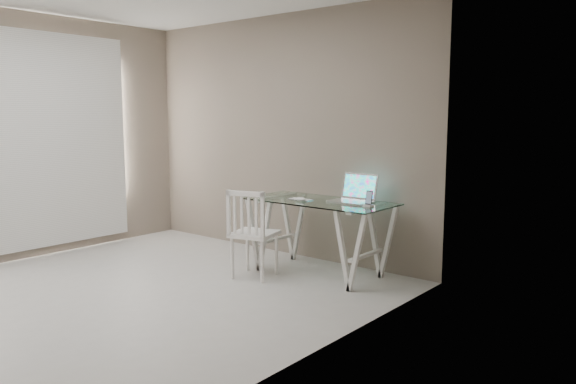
% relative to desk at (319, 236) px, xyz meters
% --- Properties ---
extents(room, '(4.50, 4.52, 2.71)m').
position_rel_desk_xyz_m(room, '(-0.97, -1.75, 1.33)').
color(room, '#A9A7A2').
rests_on(room, ground).
extents(desk, '(1.50, 0.70, 0.75)m').
position_rel_desk_xyz_m(desk, '(0.00, 0.00, 0.00)').
color(desk, silver).
rests_on(desk, ground).
extents(chair, '(0.50, 0.50, 0.88)m').
position_rel_desk_xyz_m(chair, '(-0.41, -0.54, 0.10)').
color(chair, white).
rests_on(chair, ground).
extents(laptop, '(0.39, 0.33, 0.27)m').
position_rel_desk_xyz_m(laptop, '(0.31, 0.16, 0.43)').
color(laptop, silver).
rests_on(laptop, desk).
extents(keyboard, '(0.25, 0.11, 0.01)m').
position_rel_desk_xyz_m(keyboard, '(-0.17, -0.08, 0.37)').
color(keyboard, silver).
rests_on(keyboard, desk).
extents(mouse, '(0.12, 0.07, 0.04)m').
position_rel_desk_xyz_m(mouse, '(-0.12, -0.15, 0.38)').
color(mouse, silver).
rests_on(mouse, desk).
extents(phone_dock, '(0.08, 0.08, 0.15)m').
position_rel_desk_xyz_m(phone_dock, '(0.57, 0.00, 0.40)').
color(phone_dock, white).
rests_on(phone_dock, desk).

